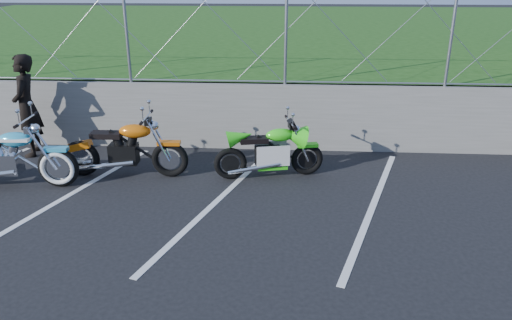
# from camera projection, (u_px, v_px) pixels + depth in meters

# --- Properties ---
(ground) EXTENTS (90.00, 90.00, 0.00)m
(ground) POSITION_uv_depth(u_px,v_px,m) (207.00, 233.00, 6.82)
(ground) COLOR black
(ground) RESTS_ON ground
(retaining_wall) EXTENTS (30.00, 0.22, 1.30)m
(retaining_wall) POSITION_uv_depth(u_px,v_px,m) (234.00, 116.00, 9.84)
(retaining_wall) COLOR #61605C
(retaining_wall) RESTS_ON ground
(grass_field) EXTENTS (30.00, 20.00, 1.30)m
(grass_field) POSITION_uv_depth(u_px,v_px,m) (261.00, 43.00, 19.14)
(grass_field) COLOR #1C4512
(grass_field) RESTS_ON ground
(chain_link_fence) EXTENTS (28.00, 0.03, 2.00)m
(chain_link_fence) POSITION_uv_depth(u_px,v_px,m) (232.00, 30.00, 9.25)
(chain_link_fence) COLOR gray
(chain_link_fence) RESTS_ON retaining_wall
(parking_lines) EXTENTS (18.29, 4.31, 0.01)m
(parking_lines) POSITION_uv_depth(u_px,v_px,m) (294.00, 203.00, 7.68)
(parking_lines) COLOR silver
(parking_lines) RESTS_ON ground
(cruiser_turquoise) EXTENTS (2.34, 0.74, 1.16)m
(cruiser_turquoise) POSITION_uv_depth(u_px,v_px,m) (8.00, 160.00, 8.11)
(cruiser_turquoise) COLOR black
(cruiser_turquoise) RESTS_ON ground
(naked_orange) EXTENTS (2.17, 0.74, 1.08)m
(naked_orange) POSITION_uv_depth(u_px,v_px,m) (127.00, 151.00, 8.52)
(naked_orange) COLOR black
(naked_orange) RESTS_ON ground
(sportbike_green) EXTENTS (1.88, 0.67, 0.98)m
(sportbike_green) POSITION_uv_depth(u_px,v_px,m) (271.00, 154.00, 8.50)
(sportbike_green) COLOR black
(sportbike_green) RESTS_ON ground
(person_standing) EXTENTS (0.60, 0.79, 1.92)m
(person_standing) POSITION_uv_depth(u_px,v_px,m) (26.00, 106.00, 9.35)
(person_standing) COLOR black
(person_standing) RESTS_ON ground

